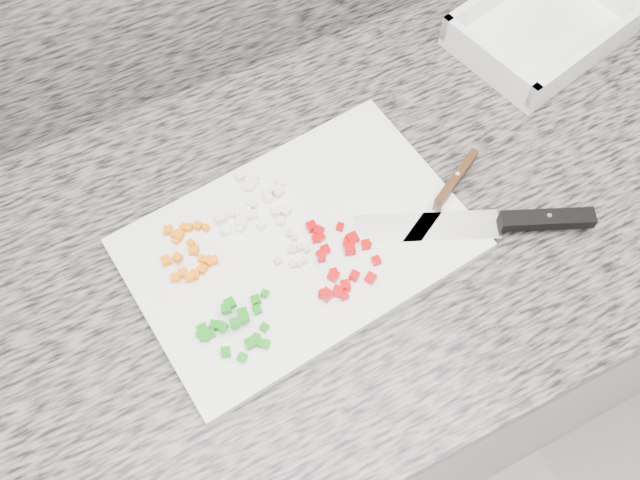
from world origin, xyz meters
The scene contains 11 objects.
cabinet centered at (0.00, 1.44, 0.43)m, with size 3.92×0.62×0.86m, color beige.
countertop centered at (0.00, 1.44, 0.88)m, with size 3.96×0.64×0.04m, color #67635B.
cutting_board centered at (-0.01, 1.43, 0.91)m, with size 0.41×0.28×0.01m, color white.
carrot_pile centered at (-0.14, 1.47, 0.92)m, with size 0.07×0.09×0.02m.
onion_pile centered at (-0.03, 1.50, 0.92)m, with size 0.11×0.10×0.01m.
green_pepper_pile centered at (-0.13, 1.36, 0.92)m, with size 0.10×0.08×0.02m.
red_pepper_pile centered at (0.02, 1.38, 0.92)m, with size 0.09×0.11×0.02m.
garlic_pile centered at (-0.02, 1.42, 0.92)m, with size 0.05×0.05×0.01m.
chef_knife centered at (0.24, 1.33, 0.92)m, with size 0.29×0.15×0.02m.
paring_knife centered at (0.19, 1.40, 0.92)m, with size 0.18×0.11×0.02m.
tray centered at (0.48, 1.58, 0.92)m, with size 0.29×0.23×0.05m.
Camera 1 is at (-0.18, 1.03, 1.70)m, focal length 40.00 mm.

